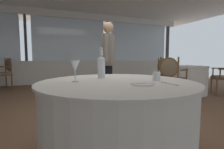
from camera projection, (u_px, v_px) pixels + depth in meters
name	position (u px, v px, depth m)	size (l,w,h in m)	color
ground_plane	(102.00, 113.00, 2.92)	(13.68, 13.68, 0.00)	brown
window_wall_far	(70.00, 55.00, 6.49)	(9.69, 0.14, 2.69)	silver
foreground_table	(117.00, 121.00, 1.55)	(1.39, 1.39, 0.73)	silver
side_plate	(143.00, 84.00, 1.31)	(0.18, 0.18, 0.01)	white
butter_knife	(143.00, 83.00, 1.31)	(0.20, 0.02, 0.00)	silver
dinner_fork	(170.00, 84.00, 1.35)	(0.19, 0.02, 0.00)	silver
water_bottle	(101.00, 66.00, 1.78)	(0.08, 0.08, 0.32)	white
wine_glass	(75.00, 67.00, 1.47)	(0.08, 0.08, 0.19)	white
water_tumbler	(156.00, 76.00, 1.56)	(0.07, 0.07, 0.08)	white
background_table_0	(186.00, 80.00, 4.54)	(1.06, 1.06, 0.73)	silver
dining_chair_0_1	(166.00, 71.00, 5.43)	(0.56, 0.50, 0.95)	brown
dining_chair_0_2	(171.00, 75.00, 3.82)	(0.61, 0.64, 0.97)	brown
dining_chair_1_0	(4.00, 71.00, 5.12)	(0.63, 0.65, 0.96)	brown
diner_person_0	(108.00, 59.00, 3.34)	(0.36, 0.47, 1.64)	black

